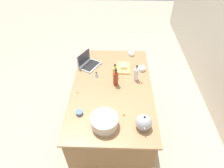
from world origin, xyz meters
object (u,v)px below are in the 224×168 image
(mixing_bowl_large, at_px, (104,121))
(cutting_board, at_px, (124,68))
(laptop, at_px, (88,63))
(kettle, at_px, (144,123))
(bottle_soy, at_px, (116,78))
(bottle_oil, at_px, (115,72))
(bottle_vinegar, at_px, (136,74))
(ramekin_wide, at_px, (142,69))
(kitchen_timer, at_px, (96,74))
(ramekin_small, at_px, (131,54))
(ramekin_medium, at_px, (79,113))
(butter_stick_right, at_px, (125,66))
(butter_stick_left, at_px, (122,66))

(mixing_bowl_large, bearing_deg, cutting_board, 167.59)
(laptop, height_order, kettle, laptop)
(bottle_soy, xyz_separation_m, bottle_oil, (-0.17, -0.01, -0.02))
(mixing_bowl_large, relative_size, bottle_vinegar, 1.29)
(ramekin_wide, bearing_deg, mixing_bowl_large, -26.43)
(bottle_oil, height_order, ramekin_wide, bottle_oil)
(kettle, distance_m, kitchen_timer, 1.04)
(laptop, height_order, mixing_bowl_large, laptop)
(bottle_oil, height_order, ramekin_small, bottle_oil)
(mixing_bowl_large, bearing_deg, ramekin_wide, 153.57)
(bottle_vinegar, relative_size, ramekin_small, 2.67)
(mixing_bowl_large, relative_size, ramekin_medium, 3.67)
(bottle_oil, height_order, ramekin_medium, bottle_oil)
(kettle, bearing_deg, bottle_oil, -159.09)
(kitchen_timer, bearing_deg, bottle_soy, 59.97)
(bottle_oil, bearing_deg, laptop, -120.93)
(ramekin_small, bearing_deg, kettle, 2.86)
(mixing_bowl_large, bearing_deg, laptop, -163.95)
(cutting_board, xyz_separation_m, butter_stick_right, (-0.01, 0.02, 0.03))
(butter_stick_left, bearing_deg, kettle, 11.73)
(butter_stick_right, relative_size, ramekin_medium, 1.29)
(bottle_soy, relative_size, kettle, 1.24)
(butter_stick_right, xyz_separation_m, ramekin_medium, (0.90, -0.56, -0.01))
(butter_stick_left, height_order, ramekin_medium, butter_stick_left)
(mixing_bowl_large, relative_size, butter_stick_left, 2.83)
(bottle_soy, bearing_deg, bottle_oil, -175.28)
(ramekin_small, bearing_deg, bottle_vinegar, 3.64)
(ramekin_medium, height_order, kitchen_timer, kitchen_timer)
(bottle_soy, relative_size, ramekin_small, 2.92)
(laptop, xyz_separation_m, ramekin_medium, (0.95, 0.01, -0.03))
(bottle_soy, height_order, ramekin_medium, bottle_soy)
(kitchen_timer, bearing_deg, butter_stick_left, 119.92)
(mixing_bowl_large, xyz_separation_m, ramekin_small, (-1.40, 0.36, -0.05))
(kettle, height_order, ramekin_medium, kettle)
(laptop, height_order, kitchen_timer, laptop)
(bottle_oil, bearing_deg, ramekin_small, 154.91)
(bottle_soy, xyz_separation_m, kettle, (0.69, 0.31, -0.03))
(ramekin_wide, bearing_deg, kitchen_timer, -75.91)
(kettle, height_order, kitchen_timer, kettle)
(ramekin_wide, bearing_deg, kettle, -4.07)
(bottle_vinegar, xyz_separation_m, cutting_board, (-0.26, -0.17, -0.09))
(ramekin_small, distance_m, ramekin_wide, 0.42)
(mixing_bowl_large, distance_m, kitchen_timer, 0.86)
(ramekin_medium, distance_m, kitchen_timer, 0.71)
(laptop, xyz_separation_m, butter_stick_right, (0.05, 0.57, -0.01))
(bottle_vinegar, xyz_separation_m, bottle_oil, (-0.06, -0.30, -0.01))
(bottle_vinegar, xyz_separation_m, ramekin_small, (-0.61, -0.04, -0.07))
(kettle, xyz_separation_m, ramekin_wide, (-1.02, 0.07, -0.05))
(bottle_vinegar, height_order, kitchen_timer, bottle_vinegar)
(bottle_vinegar, bearing_deg, mixing_bowl_large, -26.73)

